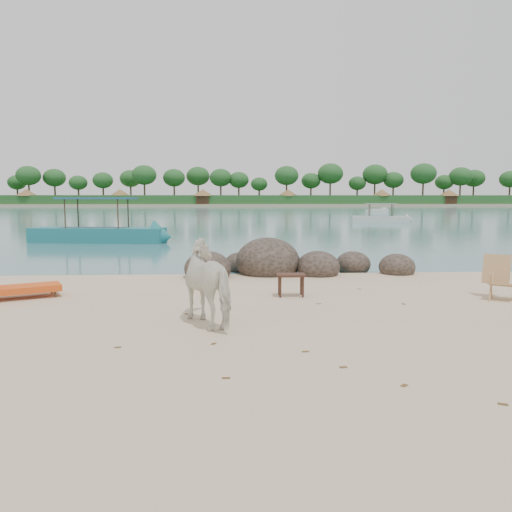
{
  "coord_description": "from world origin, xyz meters",
  "views": [
    {
      "loc": [
        -0.34,
        -8.06,
        2.16
      ],
      "look_at": [
        0.21,
        2.0,
        1.0
      ],
      "focal_mm": 35.0,
      "sensor_mm": 36.0,
      "label": 1
    }
  ],
  "objects_px": {
    "cow": "(213,284)",
    "boat_near": "(97,205)",
    "lounge_chair": "(21,286)",
    "deck_chair": "(503,279)",
    "side_table": "(291,287)",
    "boulders": "(282,265)"
  },
  "relations": [
    {
      "from": "cow",
      "to": "boat_near",
      "type": "height_order",
      "value": "boat_near"
    },
    {
      "from": "lounge_chair",
      "to": "deck_chair",
      "type": "xyz_separation_m",
      "value": [
        10.26,
        -0.71,
        0.17
      ]
    },
    {
      "from": "boat_near",
      "to": "cow",
      "type": "bearing_deg",
      "value": -61.48
    },
    {
      "from": "cow",
      "to": "side_table",
      "type": "relative_size",
      "value": 2.8
    },
    {
      "from": "deck_chair",
      "to": "boat_near",
      "type": "xyz_separation_m",
      "value": [
        -12.44,
        15.59,
        1.36
      ]
    },
    {
      "from": "cow",
      "to": "lounge_chair",
      "type": "xyz_separation_m",
      "value": [
        -4.21,
        2.41,
        -0.42
      ]
    },
    {
      "from": "boat_near",
      "to": "lounge_chair",
      "type": "bearing_deg",
      "value": -73.42
    },
    {
      "from": "boulders",
      "to": "boat_near",
      "type": "distance_m",
      "value": 14.22
    },
    {
      "from": "boulders",
      "to": "side_table",
      "type": "height_order",
      "value": "boulders"
    },
    {
      "from": "deck_chair",
      "to": "lounge_chair",
      "type": "bearing_deg",
      "value": -149.31
    },
    {
      "from": "side_table",
      "to": "boat_near",
      "type": "distance_m",
      "value": 17.07
    },
    {
      "from": "cow",
      "to": "lounge_chair",
      "type": "relative_size",
      "value": 0.86
    },
    {
      "from": "boulders",
      "to": "side_table",
      "type": "bearing_deg",
      "value": -92.73
    },
    {
      "from": "lounge_chair",
      "to": "deck_chair",
      "type": "relative_size",
      "value": 2.13
    },
    {
      "from": "cow",
      "to": "deck_chair",
      "type": "distance_m",
      "value": 6.3
    },
    {
      "from": "boulders",
      "to": "cow",
      "type": "distance_m",
      "value": 6.05
    },
    {
      "from": "deck_chair",
      "to": "boat_near",
      "type": "bearing_deg",
      "value": 163.23
    },
    {
      "from": "side_table",
      "to": "lounge_chair",
      "type": "distance_m",
      "value": 5.83
    },
    {
      "from": "cow",
      "to": "boat_near",
      "type": "xyz_separation_m",
      "value": [
        -6.38,
        17.29,
        1.11
      ]
    },
    {
      "from": "side_table",
      "to": "lounge_chair",
      "type": "relative_size",
      "value": 0.31
    },
    {
      "from": "boulders",
      "to": "deck_chair",
      "type": "relative_size",
      "value": 7.01
    },
    {
      "from": "lounge_chair",
      "to": "deck_chair",
      "type": "distance_m",
      "value": 10.29
    }
  ]
}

